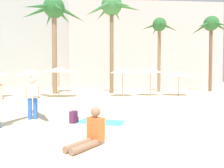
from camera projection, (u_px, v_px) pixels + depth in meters
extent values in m
plane|color=beige|center=(103.00, 144.00, 4.88)|extent=(120.00, 120.00, 0.00)
cube|color=beige|center=(142.00, 49.00, 32.24)|extent=(21.69, 8.27, 12.23)
cylinder|color=#896B4C|center=(54.00, 51.00, 19.52)|extent=(0.47, 0.47, 8.30)
sphere|color=#2D6B33|center=(54.00, 7.00, 19.38)|extent=(2.01, 2.01, 2.01)
cone|color=#2D6B33|center=(73.00, 15.00, 19.74)|extent=(2.72, 0.80, 1.65)
cone|color=#2D6B33|center=(64.00, 17.00, 21.16)|extent=(1.35, 2.79, 1.16)
cone|color=#2D6B33|center=(49.00, 18.00, 20.89)|extent=(1.69, 2.59, 1.57)
cone|color=#2D6B33|center=(35.00, 13.00, 19.33)|extent=(2.75, 0.51, 1.45)
cone|color=#2D6B33|center=(37.00, 6.00, 17.90)|extent=(2.09, 2.45, 1.26)
cone|color=#2D6B33|center=(58.00, 8.00, 17.82)|extent=(1.53, 2.67, 1.50)
cylinder|color=brown|center=(112.00, 49.00, 20.08)|extent=(0.39, 0.39, 8.74)
sphere|color=#428447|center=(112.00, 5.00, 19.93)|extent=(2.05, 2.05, 2.05)
cone|color=#428447|center=(129.00, 8.00, 19.72)|extent=(2.55, 0.92, 1.12)
cone|color=#428447|center=(117.00, 14.00, 21.52)|extent=(1.36, 2.46, 1.30)
cone|color=#428447|center=(103.00, 14.00, 21.32)|extent=(1.68, 2.36, 1.26)
cone|color=#428447|center=(96.00, 10.00, 19.64)|extent=(2.41, 0.76, 1.63)
cone|color=#428447|center=(103.00, 6.00, 18.53)|extent=(1.66, 2.28, 1.53)
cone|color=#428447|center=(122.00, 4.00, 18.58)|extent=(1.69, 2.34, 1.30)
cylinder|color=#896B4C|center=(159.00, 58.00, 22.36)|extent=(0.36, 0.36, 7.41)
sphere|color=#2D6B33|center=(159.00, 24.00, 22.23)|extent=(1.52, 1.52, 1.52)
cone|color=#2D6B33|center=(170.00, 28.00, 22.10)|extent=(1.73, 0.64, 1.08)
cone|color=#2D6B33|center=(155.00, 30.00, 23.39)|extent=(0.56, 1.74, 1.03)
cone|color=#2D6B33|center=(148.00, 27.00, 22.32)|extent=(1.77, 0.54, 0.88)
cone|color=#2D6B33|center=(163.00, 24.00, 21.03)|extent=(0.40, 1.77, 0.77)
cylinder|color=brown|center=(211.00, 58.00, 22.86)|extent=(0.37, 0.37, 7.66)
sphere|color=#2D6B33|center=(211.00, 23.00, 22.72)|extent=(1.67, 1.67, 1.67)
cone|color=#2D6B33|center=(222.00, 28.00, 22.76)|extent=(1.93, 0.45, 1.35)
cone|color=#2D6B33|center=(210.00, 30.00, 23.97)|extent=(1.18, 1.94, 1.19)
cone|color=#2D6B33|center=(199.00, 29.00, 23.45)|extent=(1.76, 1.44, 1.34)
cone|color=#2D6B33|center=(203.00, 25.00, 22.07)|extent=(1.98, 1.20, 1.02)
cone|color=#2D6B33|center=(221.00, 24.00, 21.46)|extent=(0.83, 2.02, 1.15)
cylinder|color=gray|center=(59.00, 82.00, 16.18)|extent=(0.06, 0.06, 2.43)
cone|color=white|center=(59.00, 70.00, 16.15)|extent=(2.63, 2.63, 0.44)
cylinder|color=gray|center=(31.00, 83.00, 16.86)|extent=(0.06, 0.06, 2.27)
cone|color=beige|center=(31.00, 72.00, 16.83)|extent=(2.54, 2.54, 0.50)
cylinder|color=gray|center=(122.00, 82.00, 16.86)|extent=(0.06, 0.06, 2.41)
cone|color=white|center=(123.00, 70.00, 16.83)|extent=(2.14, 2.14, 0.46)
cylinder|color=gray|center=(179.00, 83.00, 17.59)|extent=(0.06, 0.06, 2.17)
cone|color=white|center=(179.00, 74.00, 17.56)|extent=(2.38, 2.38, 0.50)
cylinder|color=gray|center=(150.00, 81.00, 17.48)|extent=(0.06, 0.06, 2.49)
cone|color=beige|center=(150.00, 70.00, 17.45)|extent=(2.11, 2.11, 0.50)
cube|color=#4CC6D6|center=(101.00, 122.00, 7.28)|extent=(1.87, 1.42, 0.01)
cube|color=#59254B|center=(73.00, 117.00, 7.15)|extent=(0.28, 0.35, 0.42)
cube|color=#471D3C|center=(77.00, 120.00, 7.12)|extent=(0.13, 0.22, 0.18)
cylinder|color=#936B51|center=(86.00, 146.00, 4.49)|extent=(0.69, 0.77, 0.16)
cylinder|color=#936B51|center=(80.00, 145.00, 4.61)|extent=(0.69, 0.77, 0.16)
cube|color=orange|center=(96.00, 128.00, 4.89)|extent=(0.45, 0.43, 0.53)
sphere|color=#936B51|center=(96.00, 112.00, 4.87)|extent=(0.34, 0.34, 0.24)
cylinder|color=beige|center=(1.00, 94.00, 6.26)|extent=(0.13, 0.13, 0.53)
cylinder|color=blue|center=(35.00, 108.00, 7.82)|extent=(0.21, 0.21, 0.82)
cylinder|color=blue|center=(30.00, 109.00, 7.73)|extent=(0.21, 0.21, 0.82)
cube|color=white|center=(32.00, 91.00, 7.75)|extent=(0.45, 0.35, 0.52)
sphere|color=beige|center=(32.00, 81.00, 7.74)|extent=(0.31, 0.31, 0.24)
cylinder|color=beige|center=(39.00, 92.00, 7.86)|extent=(0.13, 0.13, 0.50)
cylinder|color=beige|center=(25.00, 92.00, 7.65)|extent=(0.13, 0.13, 0.50)
ellipsoid|color=#B2B2B7|center=(35.00, 95.00, 8.06)|extent=(1.64, 2.78, 0.18)
ellipsoid|color=#B53D2C|center=(35.00, 95.00, 8.06)|extent=(1.67, 2.80, 0.16)
cube|color=black|center=(30.00, 97.00, 9.08)|extent=(0.06, 0.10, 0.18)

